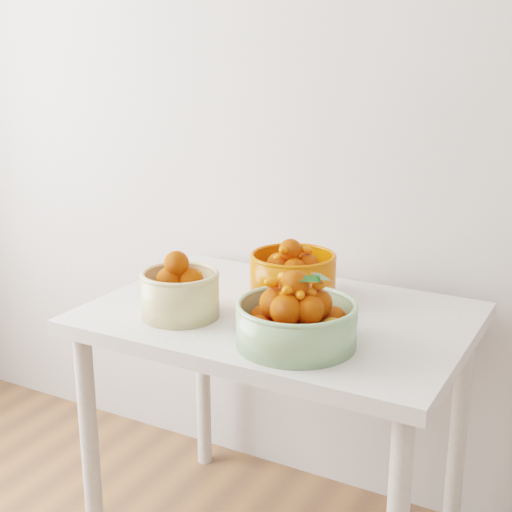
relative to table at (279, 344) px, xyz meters
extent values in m
cube|color=beige|center=(0.23, 0.40, 0.70)|extent=(4.00, 0.04, 2.70)
cube|color=silver|center=(0.00, 0.00, 0.08)|extent=(1.00, 0.70, 0.04)
cylinder|color=silver|center=(-0.44, -0.29, -0.30)|extent=(0.05, 0.05, 0.71)
cylinder|color=silver|center=(-0.44, 0.29, -0.30)|extent=(0.05, 0.05, 0.71)
cylinder|color=silver|center=(0.44, 0.29, -0.30)|extent=(0.05, 0.05, 0.71)
cylinder|color=tan|center=(-0.21, -0.15, 0.15)|extent=(0.25, 0.25, 0.12)
torus|color=tan|center=(-0.21, -0.15, 0.21)|extent=(0.25, 0.25, 0.01)
sphere|color=#D1660C|center=(-0.16, -0.16, 0.14)|extent=(0.07, 0.07, 0.07)
sphere|color=#D33600|center=(-0.21, -0.10, 0.14)|extent=(0.07, 0.07, 0.07)
sphere|color=#D33600|center=(-0.27, -0.16, 0.14)|extent=(0.07, 0.07, 0.07)
sphere|color=#D33600|center=(-0.22, -0.21, 0.14)|extent=(0.07, 0.07, 0.07)
sphere|color=#D33600|center=(-0.21, -0.15, 0.14)|extent=(0.07, 0.07, 0.07)
sphere|color=#D33600|center=(-0.19, -0.14, 0.20)|extent=(0.07, 0.07, 0.07)
sphere|color=#D33600|center=(-0.24, -0.17, 0.20)|extent=(0.07, 0.07, 0.07)
sphere|color=#D33600|center=(-0.22, -0.16, 0.24)|extent=(0.07, 0.07, 0.07)
ellipsoid|color=#F65009|center=(-0.21, -0.16, 0.22)|extent=(0.04, 0.04, 0.03)
ellipsoid|color=#F65009|center=(-0.24, -0.16, 0.21)|extent=(0.04, 0.03, 0.03)
ellipsoid|color=#F65009|center=(-0.17, -0.14, 0.21)|extent=(0.04, 0.04, 0.04)
ellipsoid|color=#F65009|center=(-0.22, -0.15, 0.22)|extent=(0.04, 0.04, 0.03)
cylinder|color=#85AC7A|center=(0.14, -0.18, 0.15)|extent=(0.38, 0.38, 0.10)
torus|color=#85AC7A|center=(0.14, -0.18, 0.20)|extent=(0.38, 0.38, 0.01)
sphere|color=#D1660C|center=(0.23, -0.18, 0.14)|extent=(0.07, 0.07, 0.07)
sphere|color=#D33600|center=(0.20, -0.11, 0.14)|extent=(0.08, 0.08, 0.08)
sphere|color=#D33600|center=(0.14, -0.09, 0.14)|extent=(0.07, 0.07, 0.07)
sphere|color=#D33600|center=(0.07, -0.11, 0.14)|extent=(0.07, 0.07, 0.07)
sphere|color=#D33600|center=(0.04, -0.18, 0.14)|extent=(0.07, 0.07, 0.07)
sphere|color=#D33600|center=(0.07, -0.24, 0.14)|extent=(0.07, 0.07, 0.07)
sphere|color=#D33600|center=(0.14, -0.27, 0.14)|extent=(0.07, 0.07, 0.07)
sphere|color=#D33600|center=(0.20, -0.24, 0.14)|extent=(0.07, 0.07, 0.07)
sphere|color=#D33600|center=(0.14, -0.18, 0.14)|extent=(0.07, 0.07, 0.07)
sphere|color=#D33600|center=(0.18, -0.15, 0.20)|extent=(0.07, 0.07, 0.07)
sphere|color=#D33600|center=(0.14, -0.13, 0.20)|extent=(0.07, 0.07, 0.07)
sphere|color=#D33600|center=(0.09, -0.15, 0.20)|extent=(0.07, 0.07, 0.07)
sphere|color=#D33600|center=(0.09, -0.20, 0.20)|extent=(0.08, 0.08, 0.08)
sphere|color=#D33600|center=(0.13, -0.23, 0.20)|extent=(0.07, 0.07, 0.07)
sphere|color=#D33600|center=(0.18, -0.20, 0.20)|extent=(0.07, 0.07, 0.07)
sphere|color=#D33600|center=(0.13, -0.19, 0.25)|extent=(0.07, 0.07, 0.07)
ellipsoid|color=#F65009|center=(0.08, -0.21, 0.25)|extent=(0.04, 0.04, 0.03)
ellipsoid|color=#F65009|center=(0.07, -0.18, 0.24)|extent=(0.04, 0.03, 0.03)
ellipsoid|color=#F65009|center=(0.13, -0.22, 0.25)|extent=(0.03, 0.04, 0.03)
ellipsoid|color=#F65009|center=(0.17, -0.17, 0.23)|extent=(0.04, 0.03, 0.03)
ellipsoid|color=#F65009|center=(0.12, -0.20, 0.23)|extent=(0.04, 0.04, 0.04)
ellipsoid|color=#F65009|center=(0.09, -0.21, 0.25)|extent=(0.04, 0.04, 0.03)
ellipsoid|color=#F65009|center=(0.13, -0.18, 0.23)|extent=(0.04, 0.03, 0.03)
ellipsoid|color=#F65009|center=(0.08, -0.15, 0.25)|extent=(0.04, 0.04, 0.03)
ellipsoid|color=#F65009|center=(0.15, -0.18, 0.22)|extent=(0.04, 0.03, 0.04)
ellipsoid|color=#F65009|center=(0.14, -0.14, 0.22)|extent=(0.02, 0.03, 0.02)
ellipsoid|color=#F65009|center=(0.18, -0.15, 0.25)|extent=(0.04, 0.04, 0.02)
ellipsoid|color=#F65009|center=(0.16, -0.21, 0.24)|extent=(0.04, 0.04, 0.03)
cylinder|color=#D84604|center=(-0.02, 0.11, 0.16)|extent=(0.31, 0.31, 0.12)
torus|color=#D84604|center=(-0.02, 0.11, 0.22)|extent=(0.31, 0.31, 0.01)
sphere|color=#D1660C|center=(0.06, 0.12, 0.14)|extent=(0.07, 0.07, 0.07)
sphere|color=#D1660C|center=(0.02, 0.17, 0.14)|extent=(0.06, 0.06, 0.06)
sphere|color=#D33600|center=(-0.05, 0.18, 0.14)|extent=(0.07, 0.07, 0.07)
sphere|color=#D33600|center=(-0.09, 0.11, 0.14)|extent=(0.07, 0.07, 0.07)
sphere|color=#D33600|center=(-0.05, 0.05, 0.14)|extent=(0.07, 0.07, 0.07)
sphere|color=#D33600|center=(0.02, 0.05, 0.14)|extent=(0.07, 0.07, 0.07)
sphere|color=#D33600|center=(-0.02, 0.11, 0.14)|extent=(0.07, 0.07, 0.07)
sphere|color=#D33600|center=(0.02, 0.13, 0.19)|extent=(0.07, 0.07, 0.07)
sphere|color=#D33600|center=(-0.03, 0.15, 0.19)|extent=(0.06, 0.06, 0.06)
sphere|color=#D33600|center=(-0.05, 0.10, 0.19)|extent=(0.07, 0.07, 0.07)
sphere|color=#D33600|center=(0.01, 0.08, 0.19)|extent=(0.06, 0.06, 0.06)
sphere|color=#D33600|center=(-0.02, 0.11, 0.24)|extent=(0.07, 0.07, 0.07)
ellipsoid|color=#F65009|center=(-0.05, 0.08, 0.22)|extent=(0.04, 0.04, 0.03)
ellipsoid|color=#F65009|center=(-0.02, 0.11, 0.24)|extent=(0.04, 0.04, 0.03)
ellipsoid|color=#F65009|center=(-0.01, 0.12, 0.23)|extent=(0.04, 0.04, 0.03)
ellipsoid|color=#F65009|center=(-0.02, 0.07, 0.25)|extent=(0.03, 0.04, 0.03)
ellipsoid|color=#F65009|center=(-0.02, 0.14, 0.22)|extent=(0.03, 0.04, 0.03)
ellipsoid|color=#F65009|center=(0.00, 0.11, 0.22)|extent=(0.04, 0.03, 0.03)
ellipsoid|color=#F65009|center=(-0.02, 0.11, 0.23)|extent=(0.04, 0.04, 0.03)
ellipsoid|color=#F65009|center=(0.02, 0.13, 0.24)|extent=(0.04, 0.03, 0.03)
camera|label=1|loc=(0.81, -1.61, 0.78)|focal=50.00mm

